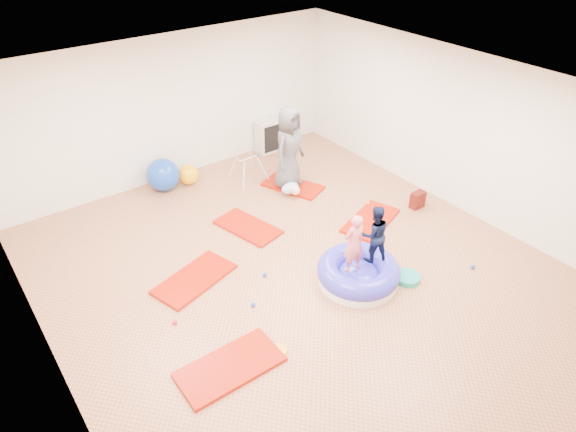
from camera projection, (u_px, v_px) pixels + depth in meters
room at (301, 195)px, 7.10m from camera, size 7.01×8.01×2.81m
gym_mat_front_left at (230, 367)px, 6.33m from camera, size 1.30×0.66×0.05m
gym_mat_mid_left at (194, 279)px, 7.72m from camera, size 1.38×0.95×0.05m
gym_mat_center_back at (248, 227)px, 8.88m from camera, size 0.84×1.27×0.05m
gym_mat_right at (370, 220)px, 9.05m from camera, size 1.33×0.96×0.05m
gym_mat_rear_right at (293, 186)px, 10.07m from camera, size 0.97×1.29×0.05m
inflatable_cushion at (358, 273)px, 7.64m from camera, size 1.24×1.24×0.39m
child_pink at (354, 241)px, 7.18m from camera, size 0.36×0.26×0.94m
child_navy at (375, 231)px, 7.39m from camera, size 0.55×0.50×0.92m
adult_caregiver at (289, 148)px, 9.62m from camera, size 0.91×0.76×1.59m
infant at (291, 189)px, 9.71m from camera, size 0.36×0.37×0.21m
ball_pit_balls at (318, 270)px, 7.89m from camera, size 4.31×2.39×0.07m
exercise_ball_blue at (163, 175)px, 9.84m from camera, size 0.64×0.64×0.64m
exercise_ball_orange at (188, 174)px, 10.09m from camera, size 0.40×0.40×0.40m
infant_play_gym at (248, 165)px, 10.14m from camera, size 0.64×0.61×0.49m
cube_shelf at (271, 135)px, 11.29m from camera, size 0.69×0.34×0.69m
balance_disc at (407, 278)px, 7.72m from camera, size 0.38×0.38×0.08m
backpack at (418, 200)px, 9.38m from camera, size 0.27×0.17×0.31m
yellow_toy at (279, 351)px, 6.56m from camera, size 0.21×0.21×0.03m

